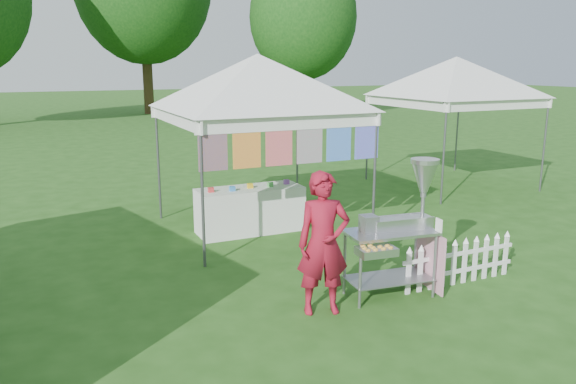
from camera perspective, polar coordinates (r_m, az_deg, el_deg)
name	(u,v)px	position (r m, az deg, el deg)	size (l,w,h in m)	color
ground	(368,304)	(6.98, 8.16, -11.19)	(120.00, 120.00, 0.00)	#234E16
canopy_main	(258,54)	(9.49, -3.10, 13.79)	(4.24, 4.24, 3.45)	#59595E
canopy_right	(457,57)	(13.71, 16.78, 13.01)	(4.24, 4.24, 3.45)	#59595E
tree_right	(303,18)	(30.57, 1.54, 17.27)	(5.60, 5.60, 8.42)	#342613
donut_cart	(405,217)	(7.01, 11.76, -2.53)	(1.30, 0.80, 1.70)	gray
vendor	(323,244)	(6.43, 3.61, -5.25)	(0.61, 0.40, 1.67)	maroon
picket_fence	(459,263)	(7.73, 17.00, -6.94)	(1.80, 0.03, 0.56)	white
display_table	(250,210)	(9.67, -3.87, -1.81)	(1.80, 0.70, 0.77)	white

